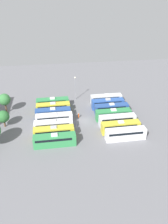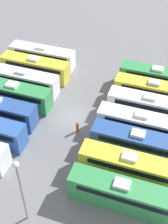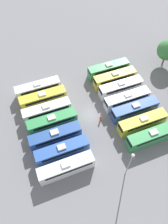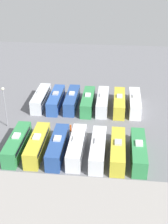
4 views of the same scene
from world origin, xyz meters
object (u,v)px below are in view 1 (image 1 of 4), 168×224
bus_4 (111,108)px  bus_6 (106,99)px  bus_2 (117,120)px  worker_person (79,115)px  bus_10 (54,118)px  bus_13 (53,102)px  bus_3 (113,114)px  bus_11 (53,113)px  bus_12 (53,107)px  light_pole (75,85)px  tree_1 (3,117)px  bus_1 (120,127)px  bus_0 (125,134)px  bus_9 (53,125)px  bus_7 (55,140)px  tree_2 (4,100)px  bus_5 (108,103)px  bus_8 (54,132)px

bus_4 → bus_6: same height
bus_2 → worker_person: bus_2 is taller
bus_10 → bus_13: 10.62m
bus_3 → bus_11: same height
bus_12 → worker_person: bus_12 is taller
light_pole → tree_1: size_ratio=1.69×
bus_1 → bus_10: bearing=68.2°
light_pole → bus_0: bearing=-158.4°
bus_10 → bus_11: size_ratio=1.00×
bus_1 → bus_9: same height
bus_7 → light_pole: light_pole is taller
tree_2 → worker_person: bearing=-106.4°
bus_9 → bus_12: 10.73m
bus_2 → bus_7: same height
bus_4 → bus_5: bearing=4.9°
bus_13 → light_pole: (4.68, -8.32, 4.09)m
bus_11 → tree_2: size_ratio=1.63×
bus_0 → worker_person: (12.92, 10.82, -0.94)m
bus_5 → bus_12: 18.14m
bus_0 → bus_1: size_ratio=1.00×
bus_11 → bus_12: size_ratio=1.00×
bus_1 → light_pole: (22.55, 9.96, 4.09)m
bus_3 → bus_5: size_ratio=1.00×
bus_13 → tree_1: size_ratio=2.10×
bus_10 → bus_7: bearing=178.8°
bus_6 → bus_9: (-14.42, 18.71, 0.00)m
bus_4 → bus_11: size_ratio=1.00×
bus_2 → bus_0: bearing=-178.5°
bus_1 → bus_2: 3.73m
bus_5 → bus_10: size_ratio=1.00×
bus_6 → bus_7: bearing=138.9°
bus_0 → bus_3: size_ratio=1.00×
bus_11 → tree_1: size_ratio=2.10×
bus_0 → bus_8: bearing=79.2°
bus_0 → bus_8: 19.08m
bus_11 → bus_12: 3.67m
bus_10 → bus_11: 3.32m
bus_3 → bus_1: bearing=-178.6°
bus_0 → tree_2: (19.61, 33.53, 2.99)m
bus_8 → bus_11: size_ratio=1.00×
light_pole → bus_10: bearing=152.0°
bus_10 → bus_13: bearing=1.0°
bus_9 → bus_10: bearing=-4.8°
bus_12 → worker_person: size_ratio=6.52×
bus_3 → bus_11: size_ratio=1.00×
bus_2 → bus_3: (3.30, 0.31, 0.00)m
bus_4 → tree_1: bearing=95.3°
bus_7 → bus_12: (17.63, -0.13, 0.00)m
bus_6 → bus_8: size_ratio=1.00×
bus_4 → tree_2: tree_2 is taller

